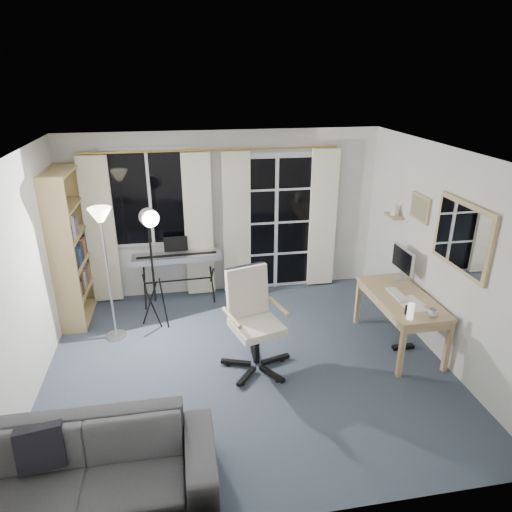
{
  "coord_description": "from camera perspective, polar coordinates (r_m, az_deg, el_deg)",
  "views": [
    {
      "loc": [
        -0.66,
        -4.37,
        3.16
      ],
      "look_at": [
        0.17,
        0.35,
        1.2
      ],
      "focal_mm": 32.0,
      "sensor_mm": 36.0,
      "label": 1
    }
  ],
  "objects": [
    {
      "name": "french_door",
      "position": [
        6.83,
        2.47,
        4.07
      ],
      "size": [
        1.32,
        0.09,
        2.11
      ],
      "color": "white",
      "rests_on": "floor"
    },
    {
      "name": "curtains",
      "position": [
        6.6,
        -4.92,
        3.97
      ],
      "size": [
        3.6,
        0.07,
        2.13
      ],
      "color": "gold",
      "rests_on": "floor"
    },
    {
      "name": "office_chair",
      "position": [
        5.09,
        -0.59,
        -6.81
      ],
      "size": [
        0.81,
        0.78,
        1.16
      ],
      "rotation": [
        0.0,
        0.0,
        0.28
      ],
      "color": "black",
      "rests_on": "floor"
    },
    {
      "name": "sofa",
      "position": [
        4.03,
        -21.21,
        -22.66
      ],
      "size": [
        2.06,
        0.61,
        0.8
      ],
      "rotation": [
        0.0,
        0.0,
        -0.0
      ],
      "color": "#313134",
      "rests_on": "floor"
    },
    {
      "name": "keyboard_piano",
      "position": [
        6.55,
        -9.85,
        -0.27
      ],
      "size": [
        1.26,
        0.64,
        0.9
      ],
      "rotation": [
        0.0,
        0.0,
        0.04
      ],
      "color": "black",
      "rests_on": "floor"
    },
    {
      "name": "desk_clutter",
      "position": [
        5.56,
        18.14,
        -7.16
      ],
      "size": [
        0.39,
        0.77,
        0.85
      ],
      "rotation": [
        0.0,
        0.0,
        0.02
      ],
      "color": "white",
      "rests_on": "desk"
    },
    {
      "name": "wall_mirror",
      "position": [
        5.2,
        24.4,
        2.22
      ],
      "size": [
        0.04,
        0.94,
        0.74
      ],
      "color": "tan",
      "rests_on": "floor"
    },
    {
      "name": "studio_light",
      "position": [
        5.67,
        -13.08,
        2.92
      ],
      "size": [
        0.37,
        0.38,
        1.66
      ],
      "rotation": [
        0.0,
        0.0,
        0.36
      ],
      "color": "black",
      "rests_on": "floor"
    },
    {
      "name": "desk",
      "position": [
        5.73,
        17.72,
        -5.53
      ],
      "size": [
        0.66,
        1.27,
        0.67
      ],
      "rotation": [
        0.0,
        0.0,
        0.02
      ],
      "color": "#A48A54",
      "rests_on": "floor"
    },
    {
      "name": "mug",
      "position": [
        5.33,
        21.25,
        -6.51
      ],
      "size": [
        0.11,
        0.09,
        0.11
      ],
      "primitive_type": "imported",
      "rotation": [
        0.0,
        0.0,
        0.02
      ],
      "color": "silver",
      "rests_on": "desk"
    },
    {
      "name": "bookshelf",
      "position": [
        6.41,
        -22.5,
        0.52
      ],
      "size": [
        0.34,
        0.95,
        2.03
      ],
      "rotation": [
        0.0,
        0.0,
        -0.02
      ],
      "color": "tan",
      "rests_on": "floor"
    },
    {
      "name": "wall_shelf",
      "position": [
        6.35,
        16.93,
        5.31
      ],
      "size": [
        0.16,
        0.3,
        0.18
      ],
      "color": "tan",
      "rests_on": "floor"
    },
    {
      "name": "window",
      "position": [
        6.56,
        -13.13,
        7.06
      ],
      "size": [
        1.2,
        0.08,
        1.4
      ],
      "color": "white",
      "rests_on": "floor"
    },
    {
      "name": "torchiere_lamp",
      "position": [
        5.6,
        -18.61,
        2.44
      ],
      "size": [
        0.36,
        0.36,
        1.7
      ],
      "rotation": [
        0.0,
        0.0,
        -0.42
      ],
      "color": "#B2B2B7",
      "rests_on": "floor"
    },
    {
      "name": "floor",
      "position": [
        5.43,
        -1.12,
        -13.39
      ],
      "size": [
        4.5,
        4.0,
        0.02
      ],
      "primitive_type": "cube",
      "color": "#363E4F",
      "rests_on": "ground"
    },
    {
      "name": "monitor",
      "position": [
        6.03,
        17.86,
        -0.56
      ],
      "size": [
        0.16,
        0.48,
        0.42
      ],
      "rotation": [
        0.0,
        0.0,
        0.02
      ],
      "color": "silver",
      "rests_on": "desk"
    },
    {
      "name": "framed_print",
      "position": [
        5.91,
        19.84,
        5.66
      ],
      "size": [
        0.03,
        0.42,
        0.32
      ],
      "color": "tan",
      "rests_on": "floor"
    }
  ]
}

